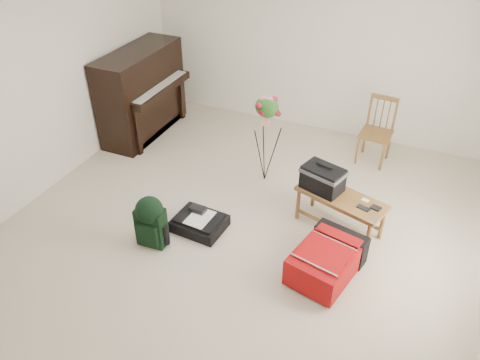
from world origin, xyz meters
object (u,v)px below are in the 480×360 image
at_px(black_duffel, 200,222).
at_px(green_backpack, 150,219).
at_px(bench, 327,187).
at_px(flower_stand, 266,140).
at_px(piano, 143,94).
at_px(dining_chair, 376,132).
at_px(red_suitcase, 328,257).

distance_m(black_duffel, green_backpack, 0.60).
relative_size(bench, black_duffel, 1.81).
bearing_deg(flower_stand, piano, 163.38).
height_order(dining_chair, red_suitcase, dining_chair).
height_order(red_suitcase, black_duffel, red_suitcase).
distance_m(red_suitcase, black_duffel, 1.48).
bearing_deg(piano, flower_stand, -12.62).
relative_size(piano, black_duffel, 2.60).
xyz_separation_m(bench, dining_chair, (0.24, 1.61, -0.09)).
bearing_deg(flower_stand, red_suitcase, -51.05).
xyz_separation_m(black_duffel, green_backpack, (-0.34, -0.42, 0.25)).
distance_m(bench, dining_chair, 1.63).
xyz_separation_m(bench, green_backpack, (-1.59, -1.03, -0.20)).
xyz_separation_m(dining_chair, green_backpack, (-1.83, -2.65, -0.11)).
distance_m(piano, bench, 3.21).
height_order(bench, dining_chair, dining_chair).
distance_m(dining_chair, green_backpack, 3.22).
distance_m(black_duffel, flower_stand, 1.33).
bearing_deg(piano, dining_chair, 9.64).
xyz_separation_m(black_duffel, flower_stand, (0.31, 1.20, 0.50)).
xyz_separation_m(piano, flower_stand, (2.10, -0.47, -0.02)).
distance_m(dining_chair, red_suitcase, 2.29).
distance_m(piano, green_backpack, 2.55).
relative_size(bench, green_backpack, 1.75).
bearing_deg(black_duffel, green_backpack, -125.23).
bearing_deg(dining_chair, flower_stand, -133.97).
distance_m(dining_chair, flower_stand, 1.57).
distance_m(dining_chair, black_duffel, 2.70).
distance_m(bench, green_backpack, 1.91).
relative_size(dining_chair, flower_stand, 0.76).
height_order(piano, flower_stand, piano).
bearing_deg(green_backpack, dining_chair, 51.40).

